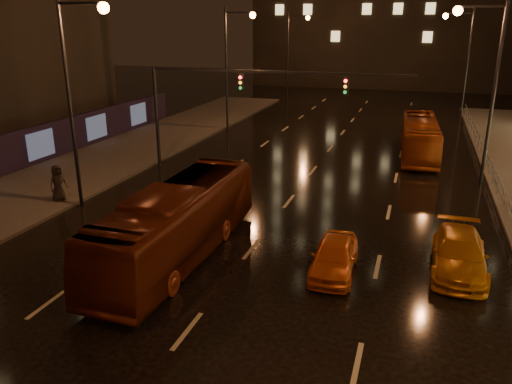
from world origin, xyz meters
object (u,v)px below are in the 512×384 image
bus_curb (420,137)px  taxi_near (334,256)px  taxi_far (459,254)px  pedestrian_c (58,183)px  bus_red (178,222)px

bus_curb → taxi_near: 18.84m
taxi_far → pedestrian_c: 18.88m
bus_red → taxi_far: bearing=11.9°
bus_curb → taxi_near: bearing=-100.7°
taxi_near → taxi_far: taxi_far is taller
bus_red → pedestrian_c: size_ratio=5.64×
bus_red → taxi_far: bus_red is taller
taxi_near → bus_red: bearing=-176.5°
bus_red → taxi_near: 6.04m
taxi_near → pedestrian_c: size_ratio=2.05×
taxi_near → taxi_far: (4.31, 1.57, 0.03)m
pedestrian_c → bus_curb: bearing=-28.7°
bus_curb → taxi_near: bus_curb is taller
taxi_near → pedestrian_c: (-14.50, 3.11, 0.43)m
bus_red → taxi_near: bearing=5.5°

